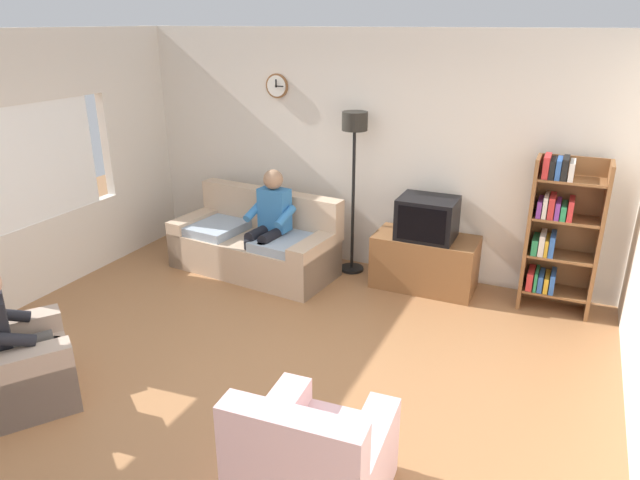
{
  "coord_description": "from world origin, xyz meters",
  "views": [
    {
      "loc": [
        2.18,
        -3.47,
        2.76
      ],
      "look_at": [
        0.25,
        0.79,
        0.97
      ],
      "focal_mm": 32.19,
      "sensor_mm": 36.0,
      "label": 1
    }
  ],
  "objects": [
    {
      "name": "ground_plane",
      "position": [
        0.0,
        0.0,
        0.0
      ],
      "size": [
        12.0,
        12.0,
        0.0
      ],
      "primitive_type": "plane",
      "color": "#9E6B42"
    },
    {
      "name": "back_wall_assembly",
      "position": [
        -0.0,
        2.66,
        1.35
      ],
      "size": [
        6.2,
        0.17,
        2.7
      ],
      "color": "silver",
      "rests_on": "ground_plane"
    },
    {
      "name": "couch",
      "position": [
        -1.08,
        1.9,
        0.31
      ],
      "size": [
        1.98,
        1.07,
        0.9
      ],
      "color": "tan",
      "rests_on": "ground_plane"
    },
    {
      "name": "tv_stand",
      "position": [
        0.84,
        2.25,
        0.3
      ],
      "size": [
        1.1,
        0.56,
        0.59
      ],
      "color": "brown",
      "rests_on": "ground_plane"
    },
    {
      "name": "tv",
      "position": [
        0.84,
        2.23,
        0.81
      ],
      "size": [
        0.6,
        0.49,
        0.44
      ],
      "color": "black",
      "rests_on": "tv_stand"
    },
    {
      "name": "bookshelf",
      "position": [
        2.13,
        2.32,
        0.83
      ],
      "size": [
        0.68,
        0.36,
        1.58
      ],
      "color": "brown",
      "rests_on": "ground_plane"
    },
    {
      "name": "floor_lamp",
      "position": [
        -0.05,
        2.35,
        1.45
      ],
      "size": [
        0.28,
        0.28,
        1.85
      ],
      "color": "black",
      "rests_on": "ground_plane"
    },
    {
      "name": "armchair_near_window",
      "position": [
        -1.52,
        -1.1,
        0.29
      ],
      "size": [
        1.16,
        1.18,
        0.9
      ],
      "color": "tan",
      "rests_on": "ground_plane"
    },
    {
      "name": "armchair_near_bookshelf",
      "position": [
        1.04,
        -1.03,
        0.29
      ],
      "size": [
        0.85,
        0.93,
        0.9
      ],
      "color": "beige",
      "rests_on": "ground_plane"
    },
    {
      "name": "person_on_couch",
      "position": [
        -0.83,
        1.79,
        0.7
      ],
      "size": [
        0.54,
        0.56,
        1.24
      ],
      "color": "#3372B2",
      "rests_on": "ground_plane"
    },
    {
      "name": "person_in_left_armchair",
      "position": [
        -1.47,
        -1.02,
        0.6
      ],
      "size": [
        0.62,
        0.64,
        1.12
      ],
      "color": "black",
      "rests_on": "ground_plane"
    }
  ]
}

